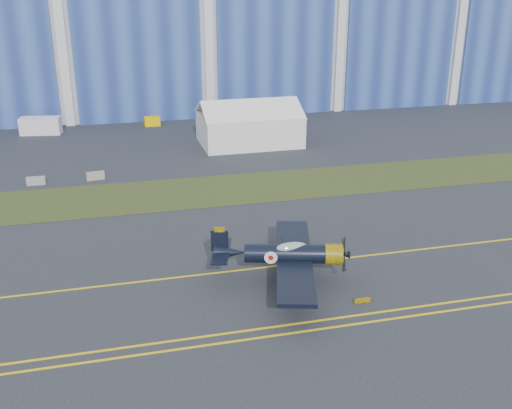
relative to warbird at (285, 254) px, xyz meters
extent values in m
plane|color=#2B2F39|center=(-17.61, 7.56, -2.29)|extent=(260.00, 260.00, 0.00)
cube|color=#475128|center=(-17.61, 21.56, -2.27)|extent=(260.00, 10.00, 0.02)
cube|color=silver|center=(-17.61, 79.56, 12.71)|extent=(220.00, 45.00, 30.00)
cube|color=navy|center=(-17.61, 56.76, 7.71)|extent=(220.00, 0.60, 20.00)
cube|color=yellow|center=(-17.61, 2.56, -2.28)|extent=(200.00, 0.20, 0.02)
cube|color=yellow|center=(-17.61, -6.94, -2.28)|extent=(80.00, 0.20, 0.02)
cube|color=yellow|center=(-17.61, -5.94, -2.28)|extent=(80.00, 0.20, 0.02)
cube|color=yellow|center=(4.39, -4.44, -2.12)|extent=(1.20, 0.15, 0.35)
cube|color=white|center=(-21.58, 52.18, -1.06)|extent=(6.02, 3.21, 2.48)
cube|color=#FFCC00|center=(-5.37, 53.55, -1.61)|extent=(2.42, 1.61, 1.36)
cube|color=gray|center=(-20.32, 28.29, -1.84)|extent=(2.01, 0.64, 0.90)
cube|color=gray|center=(-13.91, 28.53, -1.84)|extent=(2.07, 0.89, 0.90)
camera|label=1|loc=(-11.98, -38.61, 19.36)|focal=42.00mm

